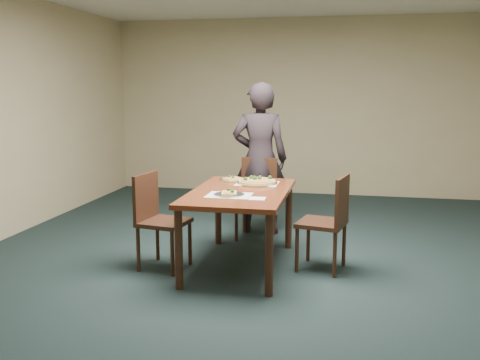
% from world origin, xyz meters
% --- Properties ---
extents(ground, '(8.00, 8.00, 0.00)m').
position_xyz_m(ground, '(0.00, 0.00, 0.00)').
color(ground, black).
rests_on(ground, ground).
extents(room_shell, '(8.00, 8.00, 8.00)m').
position_xyz_m(room_shell, '(0.00, 0.00, 1.74)').
color(room_shell, tan).
rests_on(room_shell, ground).
extents(dining_table, '(0.90, 1.50, 0.75)m').
position_xyz_m(dining_table, '(-0.16, 0.23, 0.66)').
color(dining_table, '#582311').
rests_on(dining_table, ground).
extents(chair_far, '(0.44, 0.44, 0.91)m').
position_xyz_m(chair_far, '(-0.19, 1.30, 0.52)').
color(chair_far, black).
rests_on(chair_far, ground).
extents(chair_left, '(0.48, 0.48, 0.91)m').
position_xyz_m(chair_left, '(-0.94, 0.04, 0.52)').
color(chair_left, black).
rests_on(chair_left, ground).
extents(chair_right, '(0.50, 0.50, 0.91)m').
position_xyz_m(chair_right, '(0.69, 0.29, 0.52)').
color(chair_right, black).
rests_on(chair_right, ground).
extents(diner, '(0.69, 0.49, 1.78)m').
position_xyz_m(diner, '(-0.19, 1.50, 0.89)').
color(diner, black).
rests_on(diner, ground).
extents(placemat_main, '(0.42, 0.32, 0.00)m').
position_xyz_m(placemat_main, '(-0.07, 0.62, 0.75)').
color(placemat_main, white).
rests_on(placemat_main, dining_table).
extents(placemat_near, '(0.40, 0.30, 0.00)m').
position_xyz_m(placemat_near, '(-0.21, -0.02, 0.75)').
color(placemat_near, white).
rests_on(placemat_near, dining_table).
extents(pizza_pan, '(0.42, 0.42, 0.07)m').
position_xyz_m(pizza_pan, '(-0.07, 0.62, 0.77)').
color(pizza_pan, silver).
rests_on(pizza_pan, dining_table).
extents(slice_plate_near, '(0.28, 0.28, 0.06)m').
position_xyz_m(slice_plate_near, '(-0.21, -0.02, 0.76)').
color(slice_plate_near, silver).
rests_on(slice_plate_near, dining_table).
extents(slice_plate_far, '(0.28, 0.28, 0.06)m').
position_xyz_m(slice_plate_far, '(-0.36, 0.76, 0.76)').
color(slice_plate_far, silver).
rests_on(slice_plate_far, dining_table).
extents(napkin, '(0.14, 0.14, 0.01)m').
position_xyz_m(napkin, '(0.07, -0.13, 0.75)').
color(napkin, white).
rests_on(napkin, dining_table).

